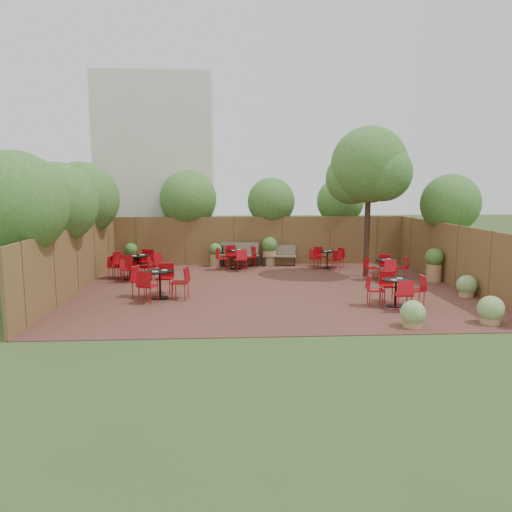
{
  "coord_description": "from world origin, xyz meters",
  "views": [
    {
      "loc": [
        -1.37,
        -15.21,
        3.23
      ],
      "look_at": [
        -0.45,
        0.5,
        1.0
      ],
      "focal_mm": 34.52,
      "sensor_mm": 36.0,
      "label": 1
    }
  ],
  "objects": [
    {
      "name": "fence_back",
      "position": [
        0.0,
        5.0,
        1.0
      ],
      "size": [
        12.0,
        0.08,
        2.0
      ],
      "primitive_type": "cube",
      "color": "brown",
      "rests_on": "ground"
    },
    {
      "name": "courtyard_paving",
      "position": [
        0.0,
        0.0,
        0.01
      ],
      "size": [
        12.0,
        10.0,
        0.02
      ],
      "primitive_type": "cube",
      "color": "#3C1E18",
      "rests_on": "ground"
    },
    {
      "name": "park_bench_right",
      "position": [
        0.75,
        4.62,
        0.45
      ],
      "size": [
        1.39,
        0.59,
        0.83
      ],
      "rotation": [
        0.0,
        0.0,
        -0.11
      ],
      "color": "brown",
      "rests_on": "courtyard_paving"
    },
    {
      "name": "fence_right",
      "position": [
        6.0,
        0.0,
        1.0
      ],
      "size": [
        0.08,
        10.0,
        2.0
      ],
      "primitive_type": "cube",
      "color": "brown",
      "rests_on": "ground"
    },
    {
      "name": "bistro_tables",
      "position": [
        -0.97,
        1.16,
        0.46
      ],
      "size": [
        10.35,
        7.86,
        0.96
      ],
      "color": "black",
      "rests_on": "courtyard_paving"
    },
    {
      "name": "park_bench_left",
      "position": [
        -0.87,
        4.63,
        0.51
      ],
      "size": [
        1.59,
        0.7,
        0.95
      ],
      "rotation": [
        0.0,
        0.0,
        -0.13
      ],
      "color": "brown",
      "rests_on": "courtyard_paving"
    },
    {
      "name": "fence_left",
      "position": [
        -6.0,
        0.0,
        1.0
      ],
      "size": [
        0.08,
        10.0,
        2.0
      ],
      "primitive_type": "cube",
      "color": "brown",
      "rests_on": "ground"
    },
    {
      "name": "planters",
      "position": [
        0.58,
        3.49,
        0.6
      ],
      "size": [
        11.47,
        4.41,
        1.15
      ],
      "color": "#99764C",
      "rests_on": "courtyard_paving"
    },
    {
      "name": "low_shrubs",
      "position": [
        4.49,
        -3.41,
        0.33
      ],
      "size": [
        3.35,
        3.6,
        0.66
      ],
      "color": "#99764C",
      "rests_on": "courtyard_paving"
    },
    {
      "name": "overhang_foliage",
      "position": [
        -3.23,
        2.15,
        2.73
      ],
      "size": [
        15.68,
        10.73,
        2.67
      ],
      "color": "#346721",
      "rests_on": "ground"
    },
    {
      "name": "neighbour_building",
      "position": [
        -4.5,
        8.0,
        4.0
      ],
      "size": [
        5.0,
        4.0,
        8.0
      ],
      "primitive_type": "cube",
      "color": "beige",
      "rests_on": "ground"
    },
    {
      "name": "ground",
      "position": [
        0.0,
        0.0,
        0.0
      ],
      "size": [
        80.0,
        80.0,
        0.0
      ],
      "primitive_type": "plane",
      "color": "#354F23",
      "rests_on": "ground"
    },
    {
      "name": "courtyard_tree",
      "position": [
        3.6,
        1.97,
        3.81
      ],
      "size": [
        2.81,
        2.71,
        5.29
      ],
      "rotation": [
        0.0,
        0.0,
        -0.05
      ],
      "color": "black",
      "rests_on": "courtyard_paving"
    }
  ]
}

